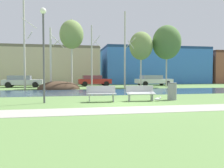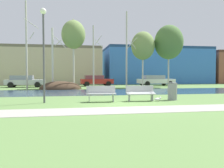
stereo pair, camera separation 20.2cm
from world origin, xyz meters
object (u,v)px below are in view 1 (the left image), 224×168
object	(u,v)px
bench_left	(101,93)
trash_bin	(172,91)
seagull	(158,99)
streetlamp	(44,39)
parked_sedan_second_red	(94,80)
bench_right	(140,93)
parked_van_nearest_silver	(22,81)
parked_hatch_third_white	(153,80)

from	to	relation	value
bench_left	trash_bin	world-z (taller)	trash_bin
bench_left	seagull	bearing A→B (deg)	-6.67
streetlamp	parked_sedan_second_red	world-z (taller)	streetlamp
streetlamp	bench_right	bearing A→B (deg)	-0.24
bench_right	parked_sedan_second_red	bearing A→B (deg)	93.10
bench_right	parked_van_nearest_silver	distance (m)	18.13
seagull	parked_sedan_second_red	world-z (taller)	parked_sedan_second_red
streetlamp	parked_sedan_second_red	xyz separation A→B (m)	(4.35, 16.47, -2.60)
bench_right	parked_van_nearest_silver	size ratio (longest dim) A/B	0.37
seagull	parked_sedan_second_red	distance (m)	16.96
parked_sedan_second_red	bench_left	bearing A→B (deg)	-94.66
trash_bin	parked_sedan_second_red	size ratio (longest dim) A/B	0.24
bench_right	parked_van_nearest_silver	xyz separation A→B (m)	(-9.43, 15.49, 0.27)
bench_right	streetlamp	distance (m)	5.98
parked_hatch_third_white	bench_left	bearing A→B (deg)	-119.78
bench_left	streetlamp	xyz separation A→B (m)	(-3.01, 0.02, 2.86)
trash_bin	parked_hatch_third_white	bearing A→B (deg)	72.76
bench_left	parked_sedan_second_red	size ratio (longest dim) A/B	0.39
bench_right	trash_bin	world-z (taller)	trash_bin
seagull	parked_van_nearest_silver	bearing A→B (deg)	123.07
parked_van_nearest_silver	parked_sedan_second_red	world-z (taller)	parked_sedan_second_red
trash_bin	streetlamp	size ratio (longest dim) A/B	0.21
bench_left	parked_van_nearest_silver	bearing A→B (deg)	114.91
bench_left	parked_hatch_third_white	distance (m)	18.41
parked_van_nearest_silver	trash_bin	bearing A→B (deg)	-53.30
parked_sedan_second_red	parked_hatch_third_white	bearing A→B (deg)	-3.74
bench_right	seagull	xyz separation A→B (m)	(0.89, -0.37, -0.34)
parked_van_nearest_silver	parked_hatch_third_white	size ratio (longest dim) A/B	0.92
streetlamp	parked_hatch_third_white	bearing A→B (deg)	52.71
parked_hatch_third_white	bench_right	bearing A→B (deg)	-113.38
parked_van_nearest_silver	parked_sedan_second_red	size ratio (longest dim) A/B	1.06
bench_right	trash_bin	size ratio (longest dim) A/B	1.61
bench_right	seagull	distance (m)	1.02
parked_sedan_second_red	parked_hatch_third_white	xyz separation A→B (m)	(7.80, -0.51, 0.01)
parked_van_nearest_silver	parked_sedan_second_red	xyz separation A→B (m)	(8.54, 1.00, 0.00)
trash_bin	parked_van_nearest_silver	world-z (taller)	parked_van_nearest_silver
bench_left	parked_van_nearest_silver	size ratio (longest dim) A/B	0.37
parked_van_nearest_silver	parked_sedan_second_red	distance (m)	8.60
bench_right	trash_bin	bearing A→B (deg)	4.54
trash_bin	seagull	world-z (taller)	trash_bin
bench_left	trash_bin	bearing A→B (deg)	2.15
streetlamp	parked_van_nearest_silver	xyz separation A→B (m)	(-4.18, 15.47, -2.60)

